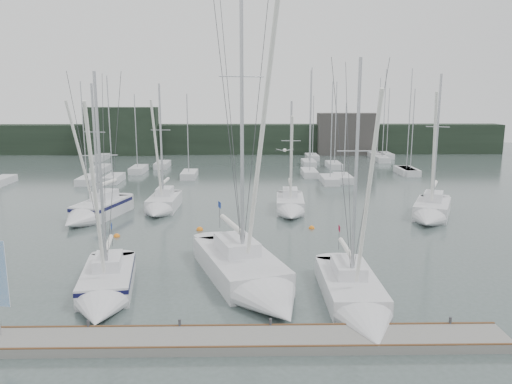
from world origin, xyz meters
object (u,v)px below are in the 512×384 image
at_px(sailboat_mid_c, 290,207).
at_px(buoy_a, 200,230).
at_px(sailboat_near_right, 358,303).
at_px(sailboat_mid_b, 161,206).
at_px(sailboat_mid_a, 93,212).
at_px(buoy_c, 117,237).
at_px(sailboat_near_left, 105,290).
at_px(buoy_b, 312,228).
at_px(sailboat_mid_e, 431,213).
at_px(sailboat_near_center, 254,280).

relative_size(sailboat_mid_c, buoy_a, 19.71).
height_order(sailboat_near_right, sailboat_mid_b, sailboat_near_right).
xyz_separation_m(sailboat_mid_a, buoy_c, (3.21, -4.95, -0.66)).
distance_m(sailboat_near_left, buoy_b, 18.29).
distance_m(buoy_a, buoy_c, 6.20).
relative_size(sailboat_near_left, buoy_c, 26.04).
xyz_separation_m(sailboat_near_left, sailboat_mid_c, (11.14, 18.32, 0.03)).
bearing_deg(buoy_a, sailboat_mid_e, 8.15).
bearing_deg(sailboat_mid_c, sailboat_near_center, -97.46).
bearing_deg(sailboat_mid_e, sailboat_near_center, -110.12).
distance_m(sailboat_mid_a, sailboat_mid_c, 16.78).
bearing_deg(sailboat_mid_a, sailboat_mid_c, 21.26).
height_order(sailboat_near_right, sailboat_mid_c, sailboat_near_right).
xyz_separation_m(sailboat_mid_c, buoy_b, (1.26, -4.88, -0.56)).
relative_size(sailboat_near_center, sailboat_mid_c, 1.84).
xyz_separation_m(sailboat_mid_a, sailboat_mid_e, (28.16, -0.58, -0.05)).
distance_m(sailboat_mid_a, sailboat_mid_e, 28.17).
height_order(sailboat_mid_c, buoy_c, sailboat_mid_c).
bearing_deg(sailboat_near_center, buoy_a, 89.75).
bearing_deg(sailboat_mid_b, sailboat_mid_e, -6.02).
relative_size(sailboat_near_right, buoy_c, 27.41).
distance_m(sailboat_mid_e, buoy_a, 19.17).
bearing_deg(buoy_a, sailboat_near_center, -71.67).
height_order(sailboat_near_left, buoy_a, sailboat_near_left).
height_order(buoy_a, buoy_c, buoy_a).
xyz_separation_m(sailboat_mid_a, sailboat_mid_b, (5.23, 2.68, -0.09)).
relative_size(sailboat_near_center, sailboat_mid_e, 1.50).
height_order(sailboat_near_left, sailboat_near_center, sailboat_near_center).
distance_m(sailboat_near_center, sailboat_mid_b, 19.85).
xyz_separation_m(sailboat_near_center, buoy_c, (-10.02, 10.54, -0.63)).
xyz_separation_m(sailboat_mid_e, buoy_c, (-24.95, -4.37, -0.62)).
height_order(sailboat_near_left, sailboat_mid_e, sailboat_mid_e).
distance_m(sailboat_mid_b, buoy_c, 7.91).
relative_size(sailboat_mid_a, sailboat_mid_e, 0.94).
xyz_separation_m(buoy_b, buoy_c, (-14.72, -1.97, 0.00)).
distance_m(sailboat_near_center, buoy_b, 13.37).
bearing_deg(buoy_c, sailboat_near_left, -78.56).
bearing_deg(sailboat_mid_b, buoy_c, -102.76).
height_order(sailboat_near_center, buoy_c, sailboat_near_center).
bearing_deg(sailboat_mid_a, sailboat_near_center, -34.73).
distance_m(sailboat_mid_a, buoy_a, 9.79).
distance_m(sailboat_mid_b, buoy_b, 13.92).
bearing_deg(buoy_c, sailboat_mid_a, 122.99).
xyz_separation_m(sailboat_mid_c, sailboat_mid_e, (11.49, -2.48, 0.05)).
bearing_deg(buoy_b, sailboat_near_left, -132.69).
relative_size(sailboat_near_left, sailboat_mid_b, 1.03).
xyz_separation_m(sailboat_near_right, sailboat_mid_c, (-1.52, 20.08, 0.05)).
bearing_deg(sailboat_near_right, buoy_a, 121.34).
relative_size(sailboat_near_center, sailboat_mid_b, 1.60).
height_order(sailboat_mid_c, buoy_a, sailboat_mid_c).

